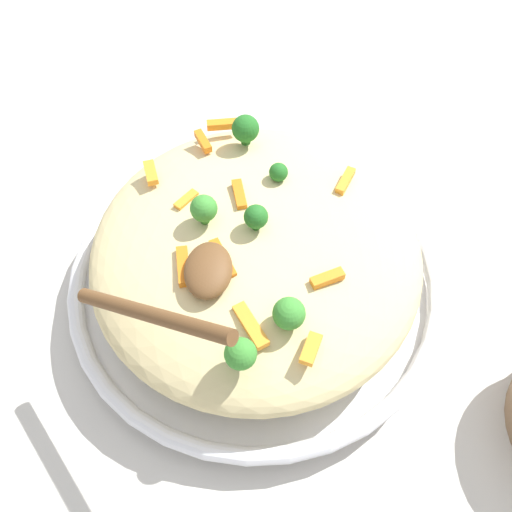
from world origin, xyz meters
TOP-DOWN VIEW (x-y plane):
  - ground_plane at (0.00, 0.00)m, footprint 2.40×2.40m
  - serving_bowl at (0.00, 0.00)m, footprint 0.36×0.36m
  - pasta_mound at (0.00, 0.00)m, footprint 0.31×0.30m
  - carrot_piece_0 at (-0.06, -0.10)m, footprint 0.03×0.02m
  - carrot_piece_1 at (-0.03, -0.06)m, footprint 0.02×0.02m
  - carrot_piece_2 at (0.03, -0.03)m, footprint 0.04×0.03m
  - carrot_piece_3 at (-0.04, -0.02)m, footprint 0.03×0.02m
  - carrot_piece_4 at (-0.13, -0.04)m, footprint 0.01×0.03m
  - carrot_piece_5 at (0.09, -0.00)m, footprint 0.04×0.03m
  - carrot_piece_6 at (-0.11, -0.06)m, footprint 0.03×0.02m
  - carrot_piece_7 at (0.11, 0.05)m, footprint 0.03×0.02m
  - carrot_piece_8 at (0.04, -0.06)m, footprint 0.04×0.02m
  - carrot_piece_9 at (0.05, 0.06)m, footprint 0.02×0.03m
  - carrot_piece_10 at (-0.06, 0.08)m, footprint 0.03×0.02m
  - broccoli_floret_0 at (-0.01, -0.05)m, footprint 0.02×0.02m
  - broccoli_floret_1 at (-0.06, 0.02)m, footprint 0.02×0.02m
  - broccoli_floret_2 at (-0.11, -0.02)m, footprint 0.03×0.03m
  - broccoli_floret_3 at (0.00, -0.00)m, footprint 0.02×0.02m
  - broccoli_floret_4 at (0.12, -0.01)m, footprint 0.03×0.03m
  - broccoli_floret_5 at (0.09, 0.03)m, footprint 0.03×0.03m
  - serving_spoon at (0.07, -0.05)m, footprint 0.13×0.14m

SIDE VIEW (x-z plane):
  - ground_plane at x=0.00m, z-range 0.00..0.00m
  - serving_bowl at x=0.00m, z-range 0.00..0.04m
  - pasta_mound at x=0.00m, z-range 0.03..0.11m
  - carrot_piece_7 at x=0.11m, z-range 0.10..0.11m
  - carrot_piece_5 at x=0.09m, z-range 0.10..0.11m
  - carrot_piece_0 at x=-0.06m, z-range 0.10..0.11m
  - carrot_piece_10 at x=-0.06m, z-range 0.10..0.11m
  - carrot_piece_6 at x=-0.11m, z-range 0.10..0.11m
  - carrot_piece_1 at x=-0.03m, z-range 0.10..0.11m
  - carrot_piece_4 at x=-0.13m, z-range 0.10..0.11m
  - carrot_piece_8 at x=0.04m, z-range 0.10..0.11m
  - carrot_piece_9 at x=0.05m, z-range 0.10..0.11m
  - carrot_piece_2 at x=0.03m, z-range 0.10..0.11m
  - carrot_piece_3 at x=-0.04m, z-range 0.11..0.11m
  - broccoli_floret_1 at x=-0.06m, z-range 0.10..0.12m
  - broccoli_floret_4 at x=0.12m, z-range 0.10..0.13m
  - broccoli_floret_5 at x=0.09m, z-range 0.10..0.13m
  - broccoli_floret_2 at x=-0.11m, z-range 0.10..0.13m
  - broccoli_floret_3 at x=0.00m, z-range 0.11..0.14m
  - broccoli_floret_0 at x=-0.01m, z-range 0.11..0.14m
  - serving_spoon at x=0.07m, z-range 0.08..0.17m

